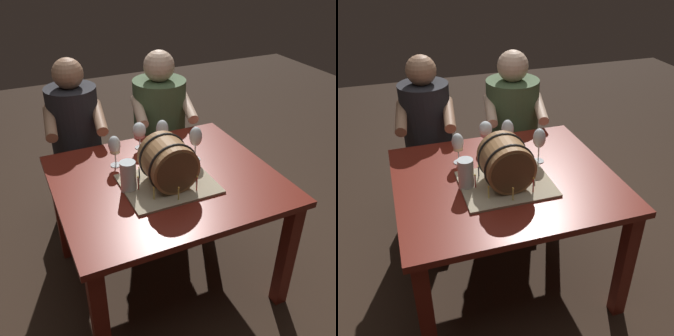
% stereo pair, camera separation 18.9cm
% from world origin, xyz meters
% --- Properties ---
extents(ground_plane, '(8.00, 8.00, 0.00)m').
position_xyz_m(ground_plane, '(0.00, 0.00, 0.00)').
color(ground_plane, '#332319').
extents(dining_table, '(1.14, 0.99, 0.72)m').
position_xyz_m(dining_table, '(0.00, 0.00, 0.61)').
color(dining_table, maroon).
rests_on(dining_table, ground).
extents(barrel_cake, '(0.46, 0.37, 0.26)m').
position_xyz_m(barrel_cake, '(-0.02, -0.07, 0.84)').
color(barrel_cake, tan).
rests_on(barrel_cake, dining_table).
extents(wine_glass_amber, '(0.07, 0.07, 0.20)m').
position_xyz_m(wine_glass_amber, '(0.10, 0.26, 0.86)').
color(wine_glass_amber, white).
rests_on(wine_glass_amber, dining_table).
extents(wine_glass_white, '(0.07, 0.07, 0.18)m').
position_xyz_m(wine_glass_white, '(-0.20, 0.23, 0.84)').
color(wine_glass_white, white).
rests_on(wine_glass_white, dining_table).
extents(wine_glass_rose, '(0.08, 0.08, 0.16)m').
position_xyz_m(wine_glass_rose, '(-0.01, 0.36, 0.83)').
color(wine_glass_rose, white).
rests_on(wine_glass_rose, dining_table).
extents(wine_glass_empty, '(0.07, 0.07, 0.20)m').
position_xyz_m(wine_glass_empty, '(0.23, 0.10, 0.86)').
color(wine_glass_empty, white).
rests_on(wine_glass_empty, dining_table).
extents(beer_pint, '(0.08, 0.08, 0.16)m').
position_xyz_m(beer_pint, '(-0.21, -0.03, 0.80)').
color(beer_pint, white).
rests_on(beer_pint, dining_table).
extents(person_seated_left, '(0.40, 0.49, 1.19)m').
position_xyz_m(person_seated_left, '(-0.30, 0.77, 0.54)').
color(person_seated_left, black).
rests_on(person_seated_left, ground).
extents(person_seated_right, '(0.47, 0.54, 1.17)m').
position_xyz_m(person_seated_right, '(0.30, 0.77, 0.56)').
color(person_seated_right, '#2A3A24').
rests_on(person_seated_right, ground).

